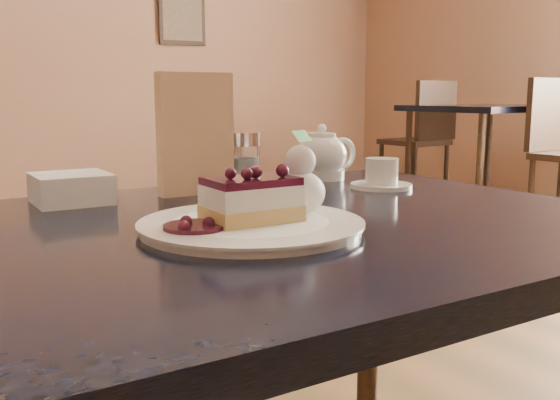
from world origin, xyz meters
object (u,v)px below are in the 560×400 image
main_table (235,277)px  cheesecake_slice (251,200)px  tea_set (333,160)px  dessert_plate (251,226)px  bg_table_far_right (482,202)px

main_table → cheesecake_slice: bearing=-90.0°
main_table → tea_set: bearing=36.5°
dessert_plate → cheesecake_slice: (0.00, -0.00, 0.03)m
cheesecake_slice → main_table: bearing=90.0°
main_table → tea_set: 0.47m
tea_set → cheesecake_slice: bearing=-139.0°
main_table → bg_table_far_right: (3.37, 2.42, -0.56)m
main_table → bg_table_far_right: bearing=35.7°
dessert_plate → cheesecake_slice: size_ratio=2.47×
main_table → dessert_plate: size_ratio=4.04×
cheesecake_slice → bg_table_far_right: bearing=36.2°
dessert_plate → bg_table_far_right: 4.23m
main_table → bg_table_far_right: 4.19m
main_table → tea_set: size_ratio=4.26×
main_table → cheesecake_slice: size_ratio=10.00×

